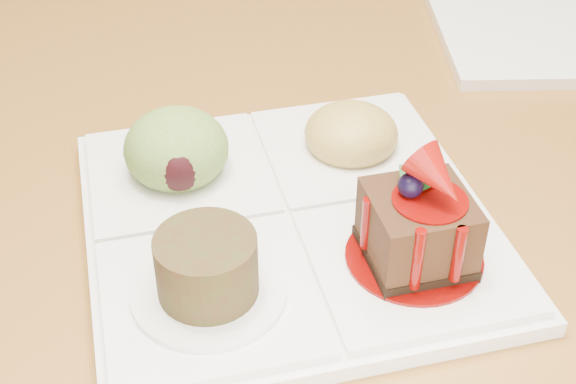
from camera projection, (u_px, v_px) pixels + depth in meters
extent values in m
plane|color=brown|center=(306.00, 347.00, 1.47)|extent=(6.00, 6.00, 0.00)
cylinder|color=#321810|center=(30.00, 238.00, 1.42)|extent=(0.03, 0.03, 0.39)
cylinder|color=#321810|center=(13.00, 383.00, 1.17)|extent=(0.03, 0.03, 0.39)
cube|color=white|center=(288.00, 224.00, 0.58)|extent=(0.30, 0.30, 0.01)
cube|color=white|center=(413.00, 261.00, 0.53)|extent=(0.14, 0.14, 0.01)
cube|color=white|center=(209.00, 298.00, 0.51)|extent=(0.14, 0.14, 0.01)
cube|color=white|center=(179.00, 173.00, 0.61)|extent=(0.14, 0.14, 0.01)
cube|color=white|center=(350.00, 148.00, 0.64)|extent=(0.14, 0.14, 0.01)
cylinder|color=#5E0503|center=(414.00, 257.00, 0.53)|extent=(0.09, 0.09, 0.00)
cube|color=black|center=(414.00, 253.00, 0.53)|extent=(0.07, 0.07, 0.01)
cube|color=#361E0E|center=(418.00, 224.00, 0.51)|extent=(0.07, 0.07, 0.04)
cylinder|color=#5E0503|center=(422.00, 198.00, 0.50)|extent=(0.05, 0.05, 0.00)
sphere|color=black|center=(411.00, 185.00, 0.50)|extent=(0.02, 0.02, 0.02)
cone|color=maroon|center=(439.00, 178.00, 0.48)|extent=(0.05, 0.05, 0.04)
cube|color=#124915|center=(421.00, 177.00, 0.51)|extent=(0.02, 0.02, 0.01)
cube|color=#124915|center=(408.00, 177.00, 0.51)|extent=(0.01, 0.02, 0.01)
cylinder|color=#5E0503|center=(417.00, 260.00, 0.49)|extent=(0.01, 0.01, 0.05)
cylinder|color=#5E0503|center=(458.00, 254.00, 0.49)|extent=(0.01, 0.01, 0.04)
cylinder|color=#5E0503|center=(367.00, 224.00, 0.51)|extent=(0.01, 0.01, 0.04)
cylinder|color=white|center=(209.00, 292.00, 0.50)|extent=(0.10, 0.10, 0.00)
cylinder|color=#3E1D11|center=(207.00, 265.00, 0.49)|extent=(0.06, 0.06, 0.04)
cylinder|color=#4E2710|center=(205.00, 247.00, 0.48)|extent=(0.05, 0.05, 0.00)
ellipsoid|color=olive|center=(176.00, 149.00, 0.60)|extent=(0.08, 0.08, 0.06)
ellipsoid|color=black|center=(179.00, 169.00, 0.58)|extent=(0.04, 0.03, 0.03)
ellipsoid|color=gold|center=(351.00, 134.00, 0.63)|extent=(0.07, 0.07, 0.04)
cube|color=#D2480F|center=(371.00, 121.00, 0.63)|extent=(0.02, 0.02, 0.02)
cube|color=#3B7D1B|center=(354.00, 118.00, 0.64)|extent=(0.02, 0.02, 0.02)
cube|color=#D2480F|center=(337.00, 118.00, 0.64)|extent=(0.02, 0.02, 0.02)
cube|color=#3B7D1B|center=(330.00, 128.00, 0.63)|extent=(0.02, 0.02, 0.02)
cube|color=#D2480F|center=(339.00, 137.00, 0.62)|extent=(0.02, 0.02, 0.02)
cube|color=#3B7D1B|center=(358.00, 139.00, 0.61)|extent=(0.02, 0.02, 0.02)
cube|color=#D2480F|center=(372.00, 135.00, 0.62)|extent=(0.02, 0.02, 0.02)
cube|color=white|center=(562.00, 20.00, 0.84)|extent=(0.31, 0.31, 0.01)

